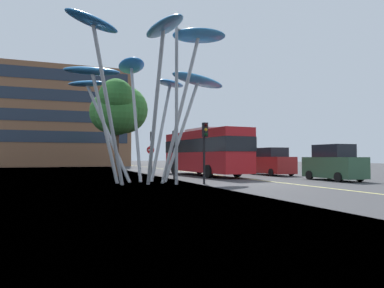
{
  "coord_description": "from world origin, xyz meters",
  "views": [
    {
      "loc": [
        -11.08,
        -17.36,
        1.54
      ],
      "look_at": [
        -1.61,
        7.77,
        2.5
      ],
      "focal_mm": 33.48,
      "sensor_mm": 36.0,
      "label": 1
    }
  ],
  "objects_px": {
    "traffic_light_kerb_near": "(205,140)",
    "street_lamp": "(183,85)",
    "traffic_light_island_mid": "(152,144)",
    "car_side_street": "(214,161)",
    "leaf_sculpture": "(147,69)",
    "no_entry_sign": "(150,156)",
    "red_bus": "(204,150)",
    "traffic_light_kerb_far": "(175,144)",
    "car_parked_mid": "(271,162)",
    "car_parked_near": "(334,164)",
    "car_parked_far": "(240,162)"
  },
  "relations": [
    {
      "from": "traffic_light_kerb_near",
      "to": "street_lamp",
      "type": "distance_m",
      "value": 3.33
    },
    {
      "from": "traffic_light_island_mid",
      "to": "car_side_street",
      "type": "distance_m",
      "value": 12.89
    },
    {
      "from": "leaf_sculpture",
      "to": "traffic_light_island_mid",
      "type": "distance_m",
      "value": 10.23
    },
    {
      "from": "leaf_sculpture",
      "to": "no_entry_sign",
      "type": "bearing_deg",
      "value": 73.77
    },
    {
      "from": "red_bus",
      "to": "traffic_light_kerb_far",
      "type": "relative_size",
      "value": 3.34
    },
    {
      "from": "traffic_light_kerb_far",
      "to": "car_side_street",
      "type": "height_order",
      "value": "traffic_light_kerb_far"
    },
    {
      "from": "car_side_street",
      "to": "street_lamp",
      "type": "height_order",
      "value": "street_lamp"
    },
    {
      "from": "traffic_light_kerb_far",
      "to": "traffic_light_island_mid",
      "type": "height_order",
      "value": "traffic_light_island_mid"
    },
    {
      "from": "traffic_light_island_mid",
      "to": "car_parked_mid",
      "type": "bearing_deg",
      "value": -25.35
    },
    {
      "from": "car_parked_near",
      "to": "no_entry_sign",
      "type": "xyz_separation_m",
      "value": [
        -10.06,
        8.57,
        0.5
      ]
    },
    {
      "from": "red_bus",
      "to": "car_parked_mid",
      "type": "distance_m",
      "value": 5.79
    },
    {
      "from": "car_parked_mid",
      "to": "car_parked_far",
      "type": "relative_size",
      "value": 1.0
    },
    {
      "from": "leaf_sculpture",
      "to": "street_lamp",
      "type": "height_order",
      "value": "street_lamp"
    },
    {
      "from": "car_parked_near",
      "to": "car_side_street",
      "type": "xyz_separation_m",
      "value": [
        0.4,
        19.99,
        -0.01
      ]
    },
    {
      "from": "leaf_sculpture",
      "to": "traffic_light_kerb_far",
      "type": "distance_m",
      "value": 5.51
    },
    {
      "from": "car_side_street",
      "to": "street_lamp",
      "type": "distance_m",
      "value": 22.79
    },
    {
      "from": "traffic_light_kerb_near",
      "to": "car_parked_near",
      "type": "relative_size",
      "value": 0.81
    },
    {
      "from": "traffic_light_island_mid",
      "to": "car_parked_far",
      "type": "xyz_separation_m",
      "value": [
        9.46,
        1.63,
        -1.67
      ]
    },
    {
      "from": "red_bus",
      "to": "leaf_sculpture",
      "type": "height_order",
      "value": "leaf_sculpture"
    },
    {
      "from": "traffic_light_kerb_far",
      "to": "car_parked_near",
      "type": "relative_size",
      "value": 0.77
    },
    {
      "from": "leaf_sculpture",
      "to": "traffic_light_island_mid",
      "type": "bearing_deg",
      "value": 73.79
    },
    {
      "from": "car_parked_mid",
      "to": "no_entry_sign",
      "type": "relative_size",
      "value": 1.9
    },
    {
      "from": "car_side_street",
      "to": "no_entry_sign",
      "type": "distance_m",
      "value": 15.5
    },
    {
      "from": "car_parked_far",
      "to": "traffic_light_kerb_far",
      "type": "bearing_deg",
      "value": -138.61
    },
    {
      "from": "car_parked_far",
      "to": "no_entry_sign",
      "type": "bearing_deg",
      "value": -156.0
    },
    {
      "from": "red_bus",
      "to": "traffic_light_island_mid",
      "type": "height_order",
      "value": "red_bus"
    },
    {
      "from": "no_entry_sign",
      "to": "street_lamp",
      "type": "bearing_deg",
      "value": -91.43
    },
    {
      "from": "leaf_sculpture",
      "to": "traffic_light_kerb_near",
      "type": "bearing_deg",
      "value": -42.6
    },
    {
      "from": "leaf_sculpture",
      "to": "street_lamp",
      "type": "relative_size",
      "value": 1.31
    },
    {
      "from": "no_entry_sign",
      "to": "traffic_light_kerb_far",
      "type": "bearing_deg",
      "value": -79.38
    },
    {
      "from": "traffic_light_island_mid",
      "to": "car_parked_mid",
      "type": "distance_m",
      "value": 10.29
    },
    {
      "from": "leaf_sculpture",
      "to": "car_parked_mid",
      "type": "bearing_deg",
      "value": 21.38
    },
    {
      "from": "traffic_light_kerb_near",
      "to": "no_entry_sign",
      "type": "bearing_deg",
      "value": 96.7
    },
    {
      "from": "car_parked_near",
      "to": "car_parked_far",
      "type": "xyz_separation_m",
      "value": [
        0.25,
        13.16,
        -0.07
      ]
    },
    {
      "from": "no_entry_sign",
      "to": "traffic_light_island_mid",
      "type": "bearing_deg",
      "value": 73.82
    },
    {
      "from": "car_parked_mid",
      "to": "car_parked_far",
      "type": "distance_m",
      "value": 5.99
    },
    {
      "from": "traffic_light_kerb_far",
      "to": "car_parked_far",
      "type": "height_order",
      "value": "traffic_light_kerb_far"
    },
    {
      "from": "street_lamp",
      "to": "red_bus",
      "type": "bearing_deg",
      "value": 59.88
    },
    {
      "from": "red_bus",
      "to": "car_parked_far",
      "type": "xyz_separation_m",
      "value": [
        5.83,
        4.7,
        -1.08
      ]
    },
    {
      "from": "traffic_light_kerb_near",
      "to": "car_side_street",
      "type": "relative_size",
      "value": 0.85
    },
    {
      "from": "car_parked_far",
      "to": "car_parked_near",
      "type": "bearing_deg",
      "value": -91.11
    },
    {
      "from": "traffic_light_kerb_far",
      "to": "traffic_light_kerb_near",
      "type": "bearing_deg",
      "value": -86.59
    },
    {
      "from": "car_parked_mid",
      "to": "traffic_light_kerb_far",
      "type": "bearing_deg",
      "value": -165.13
    },
    {
      "from": "red_bus",
      "to": "street_lamp",
      "type": "bearing_deg",
      "value": -120.12
    },
    {
      "from": "traffic_light_kerb_far",
      "to": "street_lamp",
      "type": "relative_size",
      "value": 0.37
    },
    {
      "from": "no_entry_sign",
      "to": "car_parked_far",
      "type": "bearing_deg",
      "value": 24.0
    },
    {
      "from": "street_lamp",
      "to": "no_entry_sign",
      "type": "height_order",
      "value": "street_lamp"
    },
    {
      "from": "car_side_street",
      "to": "traffic_light_kerb_near",
      "type": "bearing_deg",
      "value": -115.37
    },
    {
      "from": "car_parked_far",
      "to": "no_entry_sign",
      "type": "relative_size",
      "value": 1.9
    },
    {
      "from": "traffic_light_kerb_far",
      "to": "street_lamp",
      "type": "distance_m",
      "value": 5.46
    }
  ]
}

